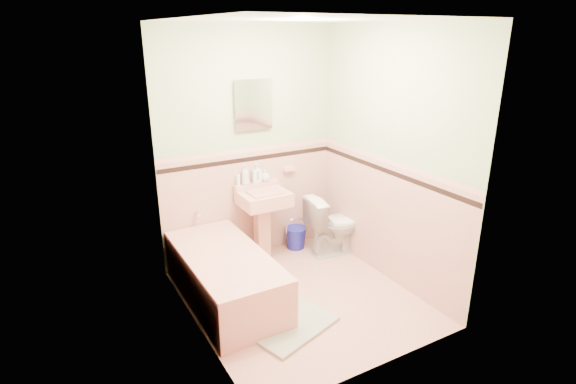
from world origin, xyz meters
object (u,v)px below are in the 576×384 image
soap_bottle_mid (257,173)px  toilet (336,224)px  soap_bottle_left (245,175)px  bathtub (225,278)px  sink (264,227)px  medicine_cabinet (253,104)px  bucket (296,238)px  shoe (279,318)px  soap_bottle_right (265,175)px

soap_bottle_mid → toilet: bearing=-26.2°
toilet → soap_bottle_left: bearing=73.6°
bathtub → soap_bottle_left: size_ratio=6.92×
sink → toilet: size_ratio=1.17×
medicine_cabinet → soap_bottle_left: (-0.13, -0.03, -0.73)m
bathtub → soap_bottle_mid: size_ratio=6.99×
soap_bottle_left → bucket: bearing=-7.2°
shoe → sink: bearing=77.8°
medicine_cabinet → shoe: 2.15m
soap_bottle_left → soap_bottle_right: size_ratio=1.62×
soap_bottle_right → toilet: (0.69, -0.39, -0.58)m
soap_bottle_mid → soap_bottle_right: soap_bottle_mid is taller
sink → bucket: (0.46, 0.11, -0.28)m
soap_bottle_left → soap_bottle_mid: (0.13, 0.00, -0.00)m
sink → soap_bottle_right: soap_bottle_right is taller
toilet → bathtub: bearing=108.6°
bathtub → bucket: 1.31m
toilet → soap_bottle_mid: bearing=70.2°
sink → shoe: size_ratio=5.18×
bathtub → soap_bottle_left: (0.55, 0.71, 0.74)m
toilet → bucket: (-0.34, 0.32, -0.22)m
soap_bottle_right → shoe: 1.65m
shoe → bucket: bearing=62.9°
bathtub → medicine_cabinet: (0.68, 0.74, 1.47)m
medicine_cabinet → shoe: size_ratio=3.21×
medicine_cabinet → soap_bottle_left: size_ratio=2.30×
soap_bottle_mid → shoe: soap_bottle_mid is taller
sink → toilet: sink is taller
medicine_cabinet → soap_bottle_mid: (0.01, -0.03, -0.73)m
medicine_cabinet → soap_bottle_mid: bearing=-76.7°
sink → soap_bottle_mid: size_ratio=3.75×
bathtub → soap_bottle_mid: bearing=45.9°
bathtub → shoe: 0.66m
medicine_cabinet → bucket: medicine_cabinet is taller
bathtub → sink: 0.88m
sink → soap_bottle_left: soap_bottle_left is taller
medicine_cabinet → bathtub: bearing=-132.6°
sink → toilet: bearing=-14.7°
medicine_cabinet → soap_bottle_right: bearing=-15.7°
sink → soap_bottle_right: bearing=59.4°
medicine_cabinet → soap_bottle_left: medicine_cabinet is taller
soap_bottle_left → soap_bottle_mid: 0.13m
sink → bucket: bearing=13.1°
soap_bottle_right → shoe: (-0.54, -1.30, -0.87)m
soap_bottle_mid → soap_bottle_right: (0.10, 0.00, -0.04)m
bathtub → soap_bottle_right: bearing=42.1°
soap_bottle_right → toilet: 0.99m
medicine_cabinet → soap_bottle_right: 0.78m
soap_bottle_mid → shoe: size_ratio=1.38×
toilet → shoe: 1.55m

